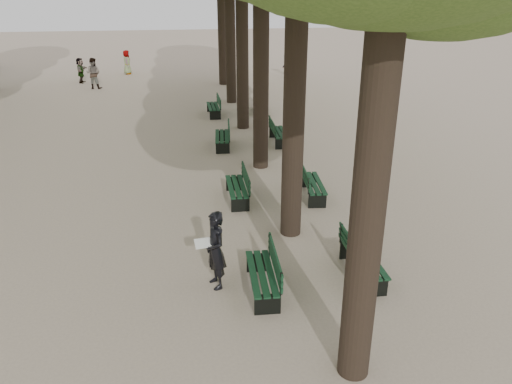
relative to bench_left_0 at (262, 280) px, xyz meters
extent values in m
plane|color=tan|center=(-0.37, -0.50, -0.27)|extent=(120.00, 120.00, 0.00)
cylinder|color=#33261C|center=(1.13, -2.50, 3.48)|extent=(0.52, 0.52, 7.50)
cylinder|color=#33261C|center=(1.13, 2.50, 3.48)|extent=(0.52, 0.52, 7.50)
cylinder|color=#33261C|center=(1.13, 7.50, 3.48)|extent=(0.52, 0.52, 7.50)
cylinder|color=#33261C|center=(1.13, 12.50, 3.48)|extent=(0.52, 0.52, 7.50)
cylinder|color=#33261C|center=(1.13, 17.50, 3.48)|extent=(0.52, 0.52, 7.50)
cylinder|color=#33261C|center=(1.13, 22.50, 3.48)|extent=(0.52, 0.52, 7.50)
cube|color=black|center=(-0.02, 0.00, -0.05)|extent=(0.58, 1.82, 0.45)
cube|color=black|center=(-0.02, 0.00, 0.18)|extent=(0.60, 1.82, 0.04)
cube|color=black|center=(0.26, -0.01, 0.45)|extent=(0.10, 1.80, 0.40)
cube|color=black|center=(-0.02, 4.73, -0.05)|extent=(0.52, 1.80, 0.45)
cube|color=black|center=(-0.02, 4.73, 0.18)|extent=(0.54, 1.80, 0.04)
cube|color=black|center=(0.26, 4.73, 0.45)|extent=(0.04, 1.80, 0.40)
cube|color=black|center=(-0.02, 9.86, -0.05)|extent=(0.66, 1.83, 0.45)
cube|color=black|center=(-0.02, 9.86, 0.18)|extent=(0.68, 1.84, 0.04)
cube|color=black|center=(0.26, 9.84, 0.45)|extent=(0.18, 1.80, 0.40)
cube|color=black|center=(-0.02, 14.82, -0.05)|extent=(0.56, 1.81, 0.45)
cube|color=black|center=(-0.02, 14.82, 0.18)|extent=(0.58, 1.81, 0.04)
cube|color=black|center=(0.26, 14.83, 0.45)|extent=(0.08, 1.80, 0.40)
cube|color=black|center=(2.28, 0.26, -0.05)|extent=(0.54, 1.80, 0.45)
cube|color=black|center=(2.28, 0.26, 0.18)|extent=(0.56, 1.81, 0.04)
cube|color=black|center=(2.00, 0.25, 0.45)|extent=(0.06, 1.80, 0.40)
cube|color=black|center=(2.28, 4.65, -0.05)|extent=(0.65, 1.83, 0.45)
cube|color=black|center=(2.28, 4.65, 0.18)|extent=(0.67, 1.83, 0.04)
cube|color=black|center=(2.00, 4.67, 0.45)|extent=(0.17, 1.80, 0.40)
cube|color=black|center=(2.28, 10.06, -0.05)|extent=(0.57, 1.81, 0.45)
cube|color=black|center=(2.28, 10.06, 0.18)|extent=(0.59, 1.81, 0.04)
cube|color=black|center=(2.00, 10.07, 0.45)|extent=(0.09, 1.80, 0.40)
cube|color=black|center=(2.28, 15.19, -0.05)|extent=(0.73, 1.85, 0.45)
cube|color=black|center=(2.28, 15.19, 0.18)|extent=(0.75, 1.85, 0.04)
cube|color=black|center=(2.01, 15.23, 0.45)|extent=(0.26, 1.79, 0.40)
imported|color=black|center=(-0.94, 0.36, 0.59)|extent=(0.54, 0.76, 1.73)
cube|color=white|center=(-1.19, 0.36, 0.78)|extent=(0.37, 0.29, 0.12)
imported|color=#262628|center=(-6.59, 22.27, 0.63)|extent=(0.94, 0.58, 1.80)
imported|color=#262628|center=(-7.67, 24.26, 0.50)|extent=(0.45, 1.45, 1.54)
imported|color=#262628|center=(5.64, 24.49, 0.50)|extent=(0.74, 1.03, 1.54)
imported|color=#262628|center=(-5.07, 27.02, 0.53)|extent=(0.32, 0.78, 1.60)
camera|label=1|loc=(-1.42, -8.71, 5.78)|focal=35.00mm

